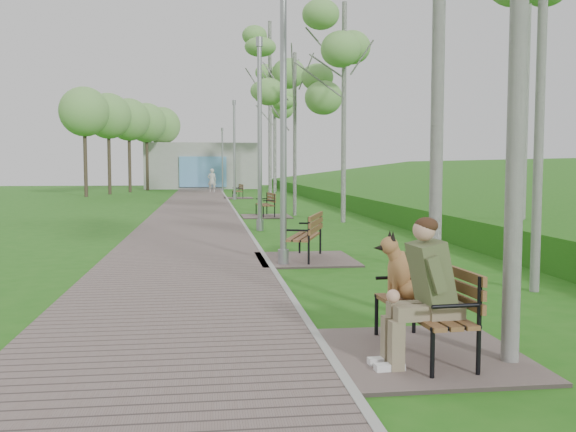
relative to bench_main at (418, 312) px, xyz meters
name	(u,v)px	position (x,y,z in m)	size (l,w,h in m)	color
ground	(322,346)	(-0.93, 0.57, -0.50)	(120.00, 120.00, 0.00)	#216314
walkway	(195,211)	(-2.68, 22.07, -0.48)	(3.50, 67.00, 0.04)	#72615C
kerb	(235,211)	(-0.93, 22.07, -0.47)	(0.10, 67.00, 0.05)	#999993
embankment	(506,211)	(11.07, 20.57, -0.50)	(14.00, 70.00, 1.60)	#33721D
building_north	(203,166)	(-2.43, 51.54, 1.50)	(10.00, 5.20, 4.00)	#9E9E99
bench_main	(418,312)	(0.00, 0.00, 0.00)	(2.02, 2.24, 1.76)	#72615C
bench_second	(304,249)	(-0.13, 7.10, -0.26)	(2.05, 2.28, 1.26)	#72615C
bench_third	(265,211)	(0.13, 18.88, -0.28)	(1.92, 2.14, 1.18)	#72615C
bench_far	(238,195)	(-0.24, 33.48, -0.30)	(1.77, 1.96, 1.08)	#72615C
lamp_post_near	(283,132)	(-0.66, 6.41, 2.21)	(0.22, 0.22, 5.79)	gray
lamp_post_second	(260,141)	(-0.54, 13.45, 2.28)	(0.23, 0.23, 5.95)	gray
lamp_post_third	(234,153)	(-0.51, 31.72, 2.25)	(0.23, 0.23, 5.88)	gray
lamp_post_far	(222,162)	(-0.87, 44.72, 1.84)	(0.19, 0.19, 5.00)	gray
pedestrian_near	(212,180)	(-1.74, 42.63, 0.40)	(0.66, 0.43, 1.80)	silver
birch_mid_a	(344,43)	(2.68, 16.07, 5.83)	(2.30, 2.30, 8.06)	silver
birch_mid_c	(295,83)	(1.39, 19.46, 4.87)	(2.38, 2.38, 6.83)	silver
birch_far_b	(270,55)	(1.50, 30.54, 7.85)	(2.79, 2.79, 10.63)	silver
birch_distant_a	(274,92)	(2.64, 38.89, 6.69)	(2.44, 2.44, 9.16)	silver
birch_distant_b	(275,93)	(3.16, 43.04, 7.11)	(2.81, 2.81, 9.69)	silver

